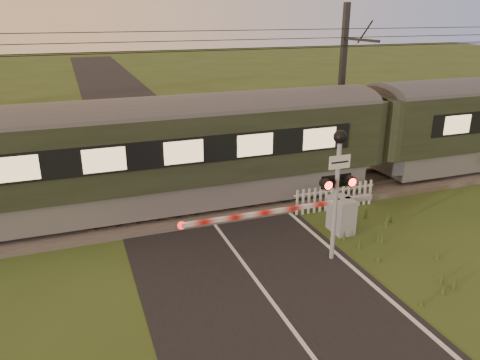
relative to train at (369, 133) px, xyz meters
name	(u,v)px	position (x,y,z in m)	size (l,w,h in m)	color
ground	(275,306)	(-6.98, -6.50, -2.15)	(160.00, 160.00, 0.00)	#32451A
road	(279,311)	(-6.96, -6.73, -2.14)	(6.00, 140.00, 0.03)	black
track_bed	(201,205)	(-6.98, 0.00, -2.09)	(140.00, 3.40, 0.39)	#47423D
overhead_wires	(196,43)	(-6.98, 0.00, 3.57)	(120.00, 0.62, 0.62)	black
train	(369,133)	(0.00, 0.00, 0.00)	(40.09, 2.76, 3.73)	slate
boom_gate	(335,214)	(-3.57, -3.51, -1.51)	(6.35, 0.89, 1.18)	gray
crossing_signal	(338,173)	(-4.50, -4.96, 0.45)	(0.96, 0.37, 3.78)	gray
picket_fence	(335,197)	(-2.58, -1.89, -1.68)	(3.20, 0.08, 0.94)	silver
catenary_mast	(342,86)	(0.02, 2.23, 1.51)	(0.22, 2.46, 7.05)	#2D2D30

